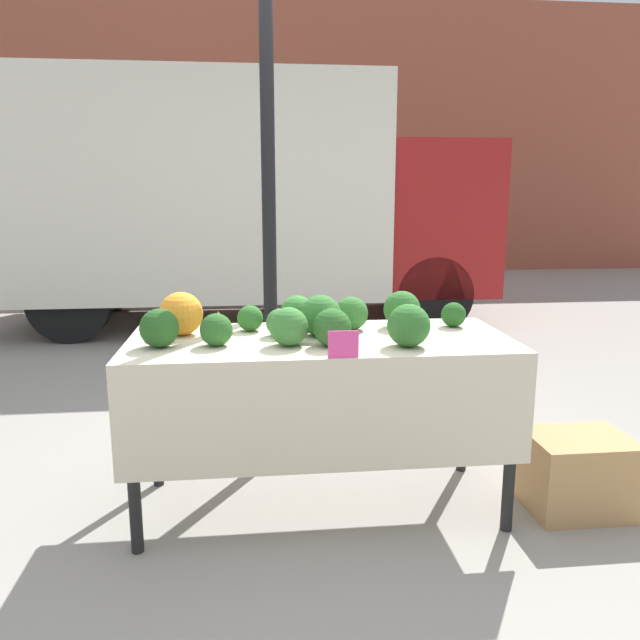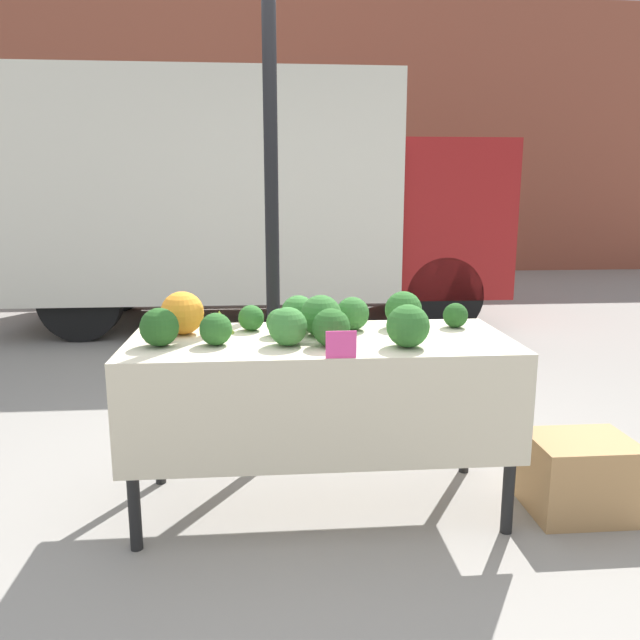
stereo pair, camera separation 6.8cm
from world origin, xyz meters
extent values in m
plane|color=gray|center=(0.00, 0.00, 0.00)|extent=(40.00, 40.00, 0.00)
cube|color=brown|center=(0.00, 8.66, 2.30)|extent=(16.00, 0.60, 4.60)
cylinder|color=black|center=(-0.20, 0.56, 1.23)|extent=(0.07, 0.07, 2.46)
cube|color=silver|center=(-0.93, 4.23, 1.45)|extent=(4.00, 1.93, 2.18)
cube|color=maroon|center=(1.65, 4.23, 1.14)|extent=(1.16, 1.78, 1.57)
cylinder|color=black|center=(1.53, 3.45, 0.39)|extent=(0.79, 0.22, 0.79)
cylinder|color=black|center=(1.53, 5.01, 0.39)|extent=(0.79, 0.22, 0.79)
cylinder|color=black|center=(-2.03, 3.45, 0.39)|extent=(0.79, 0.22, 0.79)
cylinder|color=black|center=(-2.03, 5.01, 0.39)|extent=(0.79, 0.22, 0.79)
cube|color=beige|center=(0.00, 0.00, 0.78)|extent=(1.66, 0.71, 0.03)
cube|color=beige|center=(0.00, -0.35, 0.55)|extent=(1.66, 0.01, 0.44)
cylinder|color=black|center=(-0.77, -0.29, 0.38)|extent=(0.05, 0.05, 0.77)
cylinder|color=black|center=(0.77, -0.29, 0.38)|extent=(0.05, 0.05, 0.77)
cylinder|color=black|center=(-0.77, 0.29, 0.38)|extent=(0.05, 0.05, 0.77)
cylinder|color=black|center=(0.77, 0.29, 0.38)|extent=(0.05, 0.05, 0.77)
sphere|color=orange|center=(-0.61, 0.12, 0.89)|extent=(0.19, 0.19, 0.19)
cone|color=#93B238|center=(-0.44, 0.13, 0.85)|extent=(0.13, 0.13, 0.10)
sphere|color=#2D6628|center=(-0.30, 0.17, 0.86)|extent=(0.12, 0.12, 0.12)
sphere|color=#2D6628|center=(0.34, -0.19, 0.89)|extent=(0.18, 0.18, 0.18)
sphere|color=#23511E|center=(-0.67, -0.09, 0.88)|extent=(0.16, 0.16, 0.16)
sphere|color=#2D6628|center=(0.41, 0.17, 0.88)|extent=(0.17, 0.17, 0.17)
sphere|color=#387533|center=(-0.14, -0.13, 0.88)|extent=(0.16, 0.16, 0.16)
sphere|color=#285B23|center=(-0.44, -0.09, 0.87)|extent=(0.14, 0.14, 0.14)
sphere|color=#336B2D|center=(0.16, 0.15, 0.87)|extent=(0.15, 0.15, 0.15)
sphere|color=#336B2D|center=(0.01, 0.04, 0.89)|extent=(0.18, 0.18, 0.18)
sphere|color=#285B23|center=(0.03, -0.15, 0.88)|extent=(0.16, 0.16, 0.16)
sphere|color=#23511E|center=(0.65, 0.16, 0.86)|extent=(0.12, 0.12, 0.12)
sphere|color=#387533|center=(-0.17, 0.06, 0.86)|extent=(0.12, 0.12, 0.12)
sphere|color=#387533|center=(-0.09, 0.17, 0.88)|extent=(0.16, 0.16, 0.16)
cube|color=#EF4793|center=(0.05, -0.34, 0.85)|extent=(0.12, 0.01, 0.11)
cube|color=tan|center=(1.16, -0.15, 0.17)|extent=(0.44, 0.35, 0.35)
camera|label=1|loc=(-0.29, -2.63, 1.43)|focal=35.00mm
camera|label=2|loc=(-0.22, -2.64, 1.43)|focal=35.00mm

